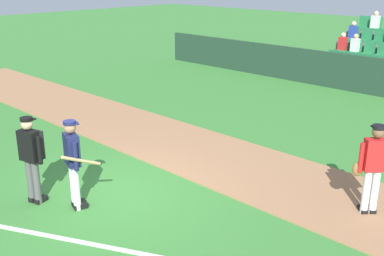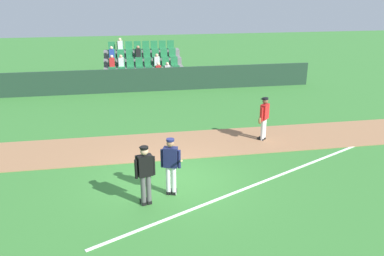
% 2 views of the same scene
% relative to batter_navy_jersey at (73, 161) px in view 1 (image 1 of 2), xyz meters
% --- Properties ---
extents(ground_plane, '(80.00, 80.00, 0.00)m').
position_rel_batter_navy_jersey_xyz_m(ground_plane, '(0.08, 0.83, -0.97)').
color(ground_plane, '#387A33').
extents(infield_dirt_path, '(28.00, 2.76, 0.03)m').
position_rel_batter_navy_jersey_xyz_m(infield_dirt_path, '(0.08, 3.76, -0.95)').
color(infield_dirt_path, '#9E704C').
rests_on(infield_dirt_path, ground).
extents(dugout_fence, '(20.00, 0.16, 1.36)m').
position_rel_batter_navy_jersey_xyz_m(dugout_fence, '(0.08, 12.30, -0.29)').
color(dugout_fence, '#1E3828').
rests_on(dugout_fence, ground).
extents(batter_navy_jersey, '(0.58, 0.80, 1.76)m').
position_rel_batter_navy_jersey_xyz_m(batter_navy_jersey, '(0.00, 0.00, 0.00)').
color(batter_navy_jersey, white).
rests_on(batter_navy_jersey, ground).
extents(umpire_home_plate, '(0.57, 0.38, 1.76)m').
position_rel_batter_navy_jersey_xyz_m(umpire_home_plate, '(-0.77, -0.43, 0.03)').
color(umpire_home_plate, '#4C4C4C').
rests_on(umpire_home_plate, ground).
extents(runner_red_jersey, '(0.56, 0.51, 1.76)m').
position_rel_batter_navy_jersey_xyz_m(runner_red_jersey, '(4.13, 3.65, -0.01)').
color(runner_red_jersey, silver).
rests_on(runner_red_jersey, ground).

